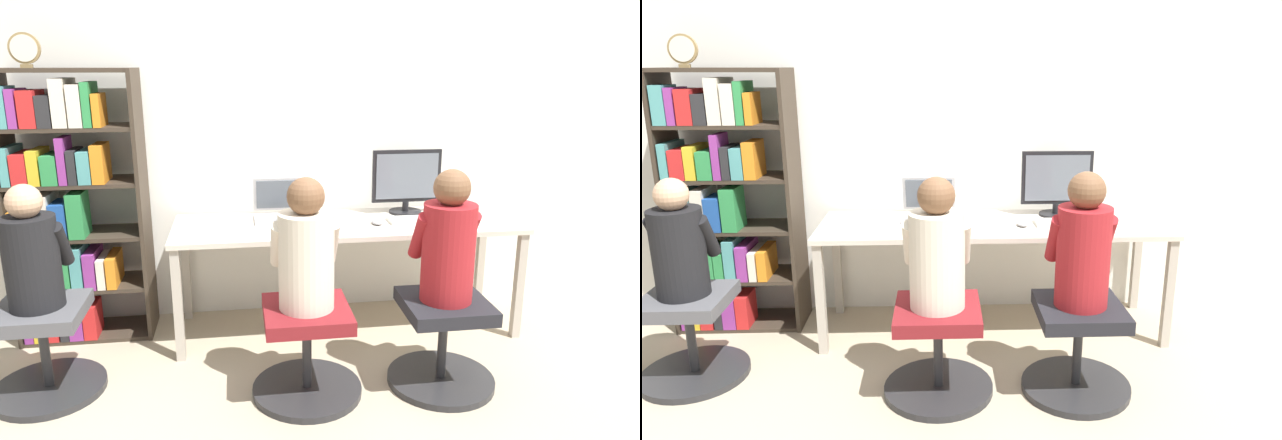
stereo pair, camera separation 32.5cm
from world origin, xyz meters
TOP-DOWN VIEW (x-y plane):
  - ground_plane at (0.00, 0.00)m, footprint 14.00×14.00m
  - wall_back at (0.00, 0.71)m, footprint 10.00×0.05m
  - desk at (0.00, 0.32)m, footprint 2.10×0.64m
  - desktop_monitor at (0.42, 0.49)m, footprint 0.45×0.21m
  - laptop at (-0.39, 0.47)m, footprint 0.34×0.32m
  - keyboard at (0.45, 0.27)m, footprint 0.39×0.15m
  - computer_mouse_by_keyboard at (0.17, 0.25)m, footprint 0.07×0.11m
  - office_chair_left at (0.37, -0.40)m, footprint 0.56×0.56m
  - office_chair_right at (-0.34, -0.40)m, footprint 0.56×0.56m
  - person_at_monitor at (0.37, -0.40)m, footprint 0.32×0.31m
  - person_at_laptop at (-0.34, -0.39)m, footprint 0.33×0.31m
  - bookshelf at (-1.66, 0.44)m, footprint 0.77×0.34m
  - desk_clock at (-1.75, 0.36)m, footprint 0.16×0.03m
  - office_chair_side at (-1.66, -0.19)m, footprint 0.56×0.56m
  - person_near_shelf at (-1.66, -0.19)m, footprint 0.32×0.29m

SIDE VIEW (x-z plane):
  - ground_plane at x=0.00m, z-range 0.00..0.00m
  - office_chair_left at x=0.37m, z-range 0.00..0.48m
  - office_chair_right at x=-0.34m, z-range 0.00..0.48m
  - office_chair_side at x=-1.66m, z-range 0.00..0.48m
  - desk at x=0.00m, z-range 0.29..0.99m
  - keyboard at x=0.45m, z-range 0.70..0.73m
  - computer_mouse_by_keyboard at x=0.17m, z-range 0.70..0.73m
  - person_near_shelf at x=-1.66m, z-range 0.44..1.06m
  - laptop at x=-0.39m, z-range 0.63..0.87m
  - person_at_laptop at x=-0.34m, z-range 0.44..1.09m
  - person_at_monitor at x=0.37m, z-range 0.44..1.11m
  - bookshelf at x=-1.66m, z-range 0.00..1.62m
  - desktop_monitor at x=0.42m, z-range 0.70..1.11m
  - wall_back at x=0.00m, z-range 0.00..2.60m
  - desk_clock at x=-1.75m, z-range 1.62..1.80m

